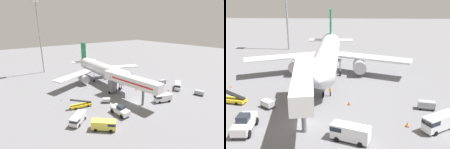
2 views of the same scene
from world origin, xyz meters
The scene contains 17 objects.
ground_plane centered at (0.00, 0.00, 0.00)m, with size 300.00×300.00×0.00m, color slate.
airplane_at_gate centered at (1.74, 22.56, 5.15)m, with size 39.29×37.26×14.44m.
jet_bridge centered at (-0.63, 3.45, 5.91)m, with size 5.95×20.17×7.78m.
pushback_tug centered at (-8.36, -2.45, 1.23)m, with size 2.76×5.71×2.65m.
belt_loader_truck centered at (-14.76, 7.07, 0.74)m, with size 6.12×2.76×2.94m.
service_van_far_right centered at (-15.16, -5.35, 1.27)m, with size 5.37×5.09×2.22m.
service_van_outer_right centered at (19.54, -1.23, 1.35)m, with size 5.68×4.46×2.37m.
service_van_far_center centered at (-18.83, 0.50, 1.19)m, with size 5.26×4.73×2.07m.
service_van_mid_right centered at (6.60, -4.39, 1.32)m, with size 5.60×3.59×2.31m.
baggage_cart_rear_right centered at (19.78, 5.49, 0.83)m, with size 2.95×1.74×1.49m.
baggage_cart_outer_left centered at (20.53, -8.66, 0.87)m, with size 2.14×3.00×1.58m.
baggage_cart_mid_left centered at (-7.39, 5.26, 0.73)m, with size 2.66×2.47×1.31m.
ground_crew_worker_foreground centered at (3.10, 10.64, 0.98)m, with size 0.40×0.40×1.86m.
safety_cone_alpha centered at (6.66, 6.82, 0.36)m, with size 0.48×0.48×0.72m.
safety_cone_bravo centered at (-18.01, 14.40, 0.24)m, with size 0.32×0.32×0.49m.
safety_cone_charlie centered at (15.26, -0.47, 0.38)m, with size 0.51×0.51×0.77m.
apron_light_mast centered at (-13.56, 50.33, 21.92)m, with size 2.40×2.40×32.83m.
Camera 1 is at (-32.31, -31.36, 22.47)m, focal length 26.03 mm.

